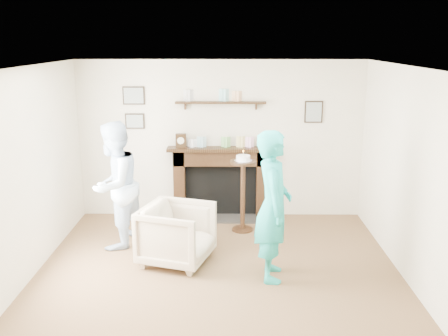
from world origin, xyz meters
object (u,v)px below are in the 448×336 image
Objects in this scene: armchair at (178,262)px; woman at (271,276)px; man at (118,245)px; pedestal_table at (243,182)px.

woman is at bearing -91.06° from armchair.
armchair is 0.47× the size of woman.
man is 0.97× the size of woman.
man is 2.01m from pedestal_table.
armchair is 1.04m from man.
pedestal_table is (1.76, 0.58, 0.76)m from man.
woman is at bearing -78.29° from pedestal_table.
woman is (2.08, -0.93, 0.00)m from man.
woman is (1.18, -0.40, 0.00)m from armchair.
armchair is at bearing 73.08° from woman.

